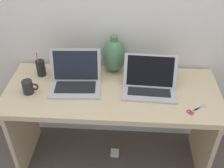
# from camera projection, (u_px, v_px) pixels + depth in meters

# --- Properties ---
(ground_plane) EXTENTS (6.00, 6.00, 0.00)m
(ground_plane) POSITION_uv_depth(u_px,v_px,m) (112.00, 158.00, 2.32)
(ground_plane) COLOR #564C47
(back_wall) EXTENTS (4.40, 0.04, 2.40)m
(back_wall) POSITION_uv_depth(u_px,v_px,m) (115.00, 6.00, 1.87)
(back_wall) COLOR silver
(back_wall) RESTS_ON ground
(desk) EXTENTS (1.47, 0.60, 0.74)m
(desk) POSITION_uv_depth(u_px,v_px,m) (112.00, 107.00, 1.98)
(desk) COLOR #D1B78C
(desk) RESTS_ON ground
(laptop_left) EXTENTS (0.36, 0.27, 0.25)m
(laptop_left) POSITION_uv_depth(u_px,v_px,m) (76.00, 77.00, 1.89)
(laptop_left) COLOR #B2B2B7
(laptop_left) RESTS_ON desk
(laptop_right) EXTENTS (0.37, 0.26, 0.22)m
(laptop_right) POSITION_uv_depth(u_px,v_px,m) (150.00, 82.00, 1.86)
(laptop_right) COLOR #B2B2B7
(laptop_right) RESTS_ON desk
(green_vase) EXTENTS (0.17, 0.17, 0.29)m
(green_vase) POSITION_uv_depth(u_px,v_px,m) (114.00, 55.00, 1.99)
(green_vase) COLOR #47704C
(green_vase) RESTS_ON desk
(coffee_mug) EXTENTS (0.11, 0.07, 0.09)m
(coffee_mug) POSITION_uv_depth(u_px,v_px,m) (28.00, 87.00, 1.83)
(coffee_mug) COLOR black
(coffee_mug) RESTS_ON desk
(pen_cup) EXTENTS (0.06, 0.06, 0.19)m
(pen_cup) POSITION_uv_depth(u_px,v_px,m) (41.00, 68.00, 1.99)
(pen_cup) COLOR black
(pen_cup) RESTS_ON desk
(scissors) EXTENTS (0.14, 0.11, 0.01)m
(scissors) POSITION_uv_depth(u_px,v_px,m) (194.00, 111.00, 1.71)
(scissors) COLOR #B7B7BC
(scissors) RESTS_ON desk
(power_brick) EXTENTS (0.07, 0.07, 0.03)m
(power_brick) POSITION_uv_depth(u_px,v_px,m) (115.00, 153.00, 2.35)
(power_brick) COLOR white
(power_brick) RESTS_ON ground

